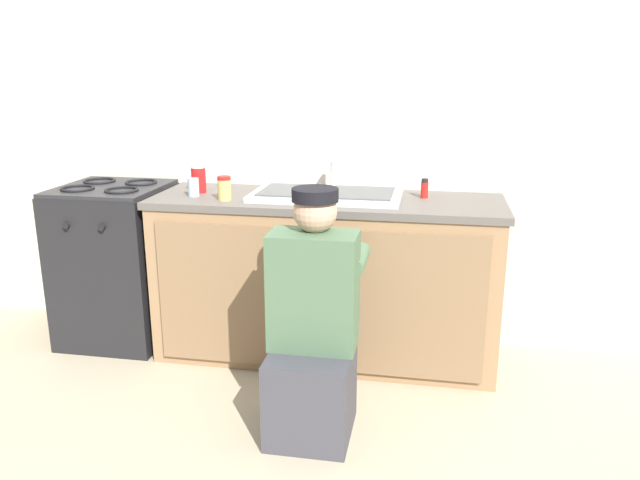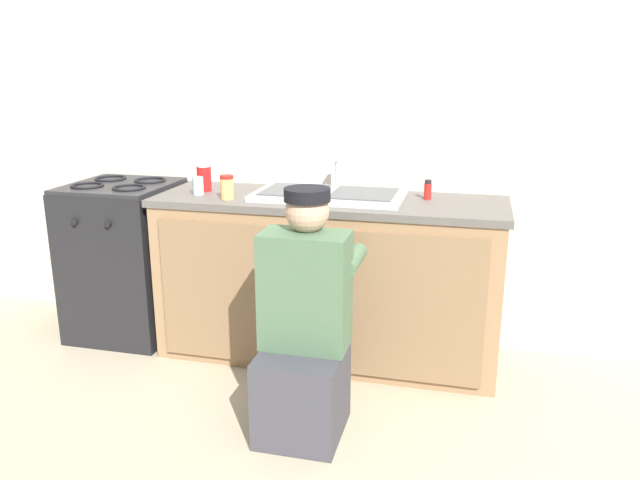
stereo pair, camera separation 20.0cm
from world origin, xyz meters
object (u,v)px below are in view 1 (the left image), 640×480
(sink_double_basin, at_px, (327,194))
(spice_bottle_red, at_px, (425,189))
(plumber_person, at_px, (313,335))
(stove_range, at_px, (117,263))
(condiment_jar, at_px, (224,188))
(water_glass, at_px, (193,187))
(soda_cup_red, at_px, (199,179))

(sink_double_basin, height_order, spice_bottle_red, sink_double_basin)
(plumber_person, bearing_deg, stove_range, 149.83)
(plumber_person, bearing_deg, condiment_jar, 133.97)
(water_glass, xyz_separation_m, spice_bottle_red, (1.24, 0.19, 0.00))
(sink_double_basin, relative_size, spice_bottle_red, 7.62)
(plumber_person, xyz_separation_m, condiment_jar, (-0.60, 0.62, 0.52))
(water_glass, bearing_deg, spice_bottle_red, 8.51)
(stove_range, relative_size, water_glass, 9.46)
(plumber_person, xyz_separation_m, spice_bottle_red, (0.44, 0.87, 0.50))
(sink_double_basin, height_order, condiment_jar, sink_double_basin)
(sink_double_basin, xyz_separation_m, soda_cup_red, (-0.73, 0.01, 0.06))
(water_glass, distance_m, condiment_jar, 0.21)
(sink_double_basin, height_order, plumber_person, plumber_person)
(condiment_jar, bearing_deg, sink_double_basin, 17.52)
(water_glass, height_order, soda_cup_red, soda_cup_red)
(sink_double_basin, bearing_deg, spice_bottle_red, 9.82)
(stove_range, xyz_separation_m, condiment_jar, (0.75, -0.16, 0.51))
(sink_double_basin, xyz_separation_m, water_glass, (-0.72, -0.10, 0.03))
(stove_range, height_order, condiment_jar, condiment_jar)
(plumber_person, height_order, spice_bottle_red, plumber_person)
(stove_range, bearing_deg, condiment_jar, -12.28)
(soda_cup_red, bearing_deg, plumber_person, -44.49)
(spice_bottle_red, bearing_deg, sink_double_basin, -170.18)
(sink_double_basin, bearing_deg, soda_cup_red, 179.27)
(stove_range, distance_m, water_glass, 0.74)
(stove_range, xyz_separation_m, soda_cup_red, (0.54, 0.01, 0.52))
(stove_range, height_order, spice_bottle_red, spice_bottle_red)
(condiment_jar, bearing_deg, water_glass, 161.05)
(condiment_jar, height_order, soda_cup_red, soda_cup_red)
(spice_bottle_red, bearing_deg, water_glass, -171.49)
(plumber_person, distance_m, soda_cup_red, 1.25)
(condiment_jar, xyz_separation_m, soda_cup_red, (-0.21, 0.17, 0.01))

